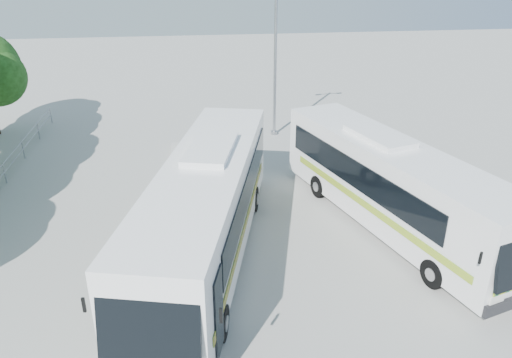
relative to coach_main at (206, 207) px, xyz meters
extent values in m
plane|color=#999995|center=(1.01, 1.36, -1.94)|extent=(100.00, 100.00, 0.00)
cube|color=#B2B2AD|center=(-1.29, 3.36, -1.86)|extent=(0.40, 16.00, 0.15)
cylinder|color=gray|center=(-8.99, 15.36, -1.44)|extent=(0.06, 0.06, 1.00)
cube|color=white|center=(0.01, 0.03, 0.01)|extent=(5.61, 12.72, 3.17)
cube|color=black|center=(-1.54, -6.04, 0.40)|extent=(2.43, 1.05, 2.02)
cube|color=black|center=(-1.11, 0.96, 0.40)|extent=(2.52, 9.67, 1.14)
cube|color=black|center=(1.44, 0.31, 0.40)|extent=(2.52, 9.67, 1.14)
cube|color=#0C5427|center=(-1.35, 0.06, -0.59)|extent=(2.71, 10.47, 0.29)
cylinder|color=black|center=(-2.13, -3.60, -1.42)|extent=(0.56, 1.08, 1.04)
cylinder|color=black|center=(0.14, -4.18, -1.42)|extent=(0.56, 1.08, 1.04)
cylinder|color=black|center=(-0.25, 3.74, -1.42)|extent=(0.56, 1.08, 1.04)
cylinder|color=black|center=(2.02, 3.16, -1.42)|extent=(0.56, 1.08, 1.04)
cube|color=white|center=(6.99, 1.20, -0.11)|extent=(5.63, 11.87, 2.96)
cube|color=black|center=(5.64, 1.41, 0.25)|extent=(2.69, 8.96, 1.07)
cube|color=black|center=(8.01, 2.11, 0.25)|extent=(2.69, 8.96, 1.07)
cube|color=#0D5E31|center=(5.89, 0.57, -0.67)|extent=(2.89, 9.70, 0.27)
cylinder|color=black|center=(7.01, -2.74, -1.45)|extent=(0.55, 1.01, 0.97)
cylinder|color=black|center=(9.12, -2.12, -1.45)|extent=(0.55, 1.01, 0.97)
cylinder|color=black|center=(5.00, 4.06, -1.45)|extent=(0.55, 1.01, 0.97)
cylinder|color=black|center=(7.11, 4.68, -1.45)|extent=(0.55, 1.01, 0.97)
cylinder|color=#93969B|center=(4.45, 12.35, 2.26)|extent=(0.19, 0.19, 8.39)
camera|label=1|loc=(-0.36, -14.99, 7.84)|focal=35.00mm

